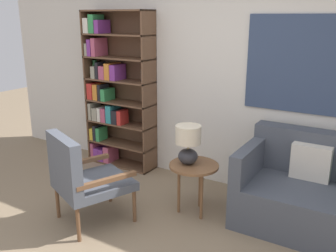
# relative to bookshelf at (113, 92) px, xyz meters

# --- Properties ---
(wall_back) EXTENTS (6.40, 0.08, 2.70)m
(wall_back) POSITION_rel_bookshelf_xyz_m (1.37, 0.18, 0.38)
(wall_back) COLOR silver
(wall_back) RESTS_ON ground_plane
(bookshelf) EXTENTS (0.94, 0.30, 1.98)m
(bookshelf) POSITION_rel_bookshelf_xyz_m (0.00, 0.00, 0.00)
(bookshelf) COLOR brown
(bookshelf) RESTS_ON ground_plane
(armchair) EXTENTS (0.79, 0.83, 0.90)m
(armchair) POSITION_rel_bookshelf_xyz_m (0.73, -1.37, -0.47)
(armchair) COLOR brown
(armchair) RESTS_ON ground_plane
(couch) EXTENTS (1.62, 0.87, 0.85)m
(couch) POSITION_rel_bookshelf_xyz_m (2.73, -0.26, -0.65)
(couch) COLOR #474C56
(couch) RESTS_ON ground_plane
(side_table) EXTENTS (0.49, 0.49, 0.52)m
(side_table) POSITION_rel_bookshelf_xyz_m (1.52, -0.64, -0.51)
(side_table) COLOR brown
(side_table) RESTS_ON ground_plane
(table_lamp) EXTENTS (0.25, 0.25, 0.39)m
(table_lamp) POSITION_rel_bookshelf_xyz_m (1.46, -0.66, -0.22)
(table_lamp) COLOR #2D2D33
(table_lamp) RESTS_ON side_table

